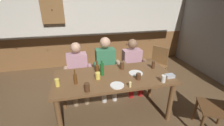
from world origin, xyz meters
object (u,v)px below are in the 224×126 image
at_px(person_0, 78,69).
at_px(pint_glass_5, 138,76).
at_px(bottle_2, 75,79).
at_px(pint_glass_1, 87,87).
at_px(pint_glass_3, 153,65).
at_px(pint_glass_0, 98,76).
at_px(chair_empty_near_left, 157,64).
at_px(condiment_caddy, 170,76).
at_px(person_1, 106,65).
at_px(person_2, 133,64).
at_px(pint_glass_4, 122,66).
at_px(dining_table, 114,82).
at_px(plate_0, 136,73).
at_px(plate_1, 117,85).
at_px(pint_glass_6, 57,83).
at_px(wall_dart_cabinet, 52,10).
at_px(pint_glass_2, 163,79).
at_px(bottle_0, 102,69).
at_px(bottle_1, 97,68).
at_px(chair_empty_near_right, 222,108).
at_px(table_candle, 130,84).

distance_m(person_0, pint_glass_5, 1.27).
height_order(bottle_2, pint_glass_1, bottle_2).
height_order(bottle_2, pint_glass_3, bottle_2).
bearing_deg(person_0, pint_glass_0, 111.17).
bearing_deg(chair_empty_near_left, condiment_caddy, 125.59).
distance_m(person_1, person_2, 0.58).
bearing_deg(pint_glass_4, dining_table, -132.09).
height_order(plate_0, plate_1, same).
xyz_separation_m(person_2, pint_glass_5, (-0.23, -0.85, 0.18)).
height_order(person_1, pint_glass_4, person_1).
xyz_separation_m(pint_glass_6, wall_dart_cabinet, (-0.22, 2.37, 0.82)).
bearing_deg(pint_glass_5, condiment_caddy, -5.99).
bearing_deg(pint_glass_5, pint_glass_2, -26.03).
distance_m(bottle_0, pint_glass_5, 0.60).
distance_m(dining_table, bottle_0, 0.29).
distance_m(person_1, bottle_1, 0.56).
relative_size(pint_glass_3, pint_glass_4, 1.06).
relative_size(person_0, pint_glass_1, 9.42).
bearing_deg(bottle_0, pint_glass_2, -26.24).
height_order(chair_empty_near_right, pint_glass_5, chair_empty_near_right).
distance_m(plate_0, plate_1, 0.51).
bearing_deg(pint_glass_6, bottle_0, 15.40).
bearing_deg(pint_glass_2, bottle_2, 169.12).
bearing_deg(pint_glass_6, pint_glass_0, 7.67).
distance_m(pint_glass_6, wall_dart_cabinet, 2.51).
height_order(bottle_1, pint_glass_6, bottle_1).
xyz_separation_m(table_candle, pint_glass_3, (0.61, 0.50, 0.03)).
distance_m(person_2, pint_glass_3, 0.60).
relative_size(person_1, wall_dart_cabinet, 1.77).
xyz_separation_m(table_candle, pint_glass_2, (0.54, 0.02, 0.02)).
bearing_deg(bottle_0, chair_empty_near_left, 28.93).
xyz_separation_m(plate_0, pint_glass_4, (-0.18, 0.23, 0.06)).
bearing_deg(plate_0, dining_table, -179.98).
height_order(pint_glass_1, pint_glass_6, pint_glass_1).
bearing_deg(person_2, bottle_0, 36.25).
bearing_deg(chair_empty_near_left, pint_glass_1, 90.56).
relative_size(bottle_1, pint_glass_6, 1.82).
bearing_deg(person_0, chair_empty_near_right, 142.37).
distance_m(chair_empty_near_right, condiment_caddy, 0.85).
height_order(pint_glass_3, pint_glass_4, pint_glass_3).
height_order(person_0, bottle_0, person_0).
height_order(bottle_1, bottle_2, bottle_2).
bearing_deg(person_2, pint_glass_6, 26.76).
relative_size(plate_1, pint_glass_5, 2.03).
relative_size(pint_glass_4, pint_glass_5, 1.28).
bearing_deg(dining_table, person_1, 89.95).
xyz_separation_m(person_0, pint_glass_6, (-0.29, -0.78, 0.19)).
distance_m(person_1, table_candle, 1.06).
distance_m(pint_glass_1, pint_glass_4, 0.88).
bearing_deg(dining_table, table_candle, -67.66).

